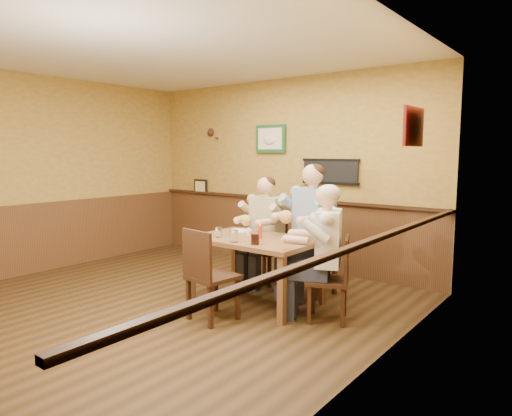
{
  "coord_description": "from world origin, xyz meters",
  "views": [
    {
      "loc": [
        3.93,
        -3.2,
        1.72
      ],
      "look_at": [
        0.83,
        0.78,
        1.1
      ],
      "focal_mm": 32.0,
      "sensor_mm": 36.0,
      "label": 1
    }
  ],
  "objects": [
    {
      "name": "cola_tumbler",
      "position": [
        1.02,
        0.52,
        0.81
      ],
      "size": [
        0.1,
        0.1,
        0.12
      ],
      "primitive_type": "cylinder",
      "rotation": [
        0.0,
        0.0,
        -0.17
      ],
      "color": "black",
      "rests_on": "dining_table"
    },
    {
      "name": "pepper_shaker",
      "position": [
        0.8,
        0.88,
        0.79
      ],
      "size": [
        0.04,
        0.04,
        0.08
      ],
      "primitive_type": "cylinder",
      "rotation": [
        0.0,
        0.0,
        -0.17
      ],
      "color": "black",
      "rests_on": "dining_table"
    },
    {
      "name": "diner_white_elder",
      "position": [
        1.73,
        0.82,
        0.63
      ],
      "size": [
        0.76,
        0.76,
        1.25
      ],
      "primitive_type": null,
      "rotation": [
        0.0,
        0.0,
        -1.16
      ],
      "color": "silver",
      "rests_on": "ground"
    },
    {
      "name": "chair_back_left",
      "position": [
        0.42,
        1.55,
        0.44
      ],
      "size": [
        0.41,
        0.41,
        0.88
      ],
      "primitive_type": null,
      "rotation": [
        0.0,
        0.0,
        -0.0
      ],
      "color": "#3A2112",
      "rests_on": "ground"
    },
    {
      "name": "chair_back_right",
      "position": [
        1.16,
        1.49,
        0.5
      ],
      "size": [
        0.53,
        0.53,
        0.99
      ],
      "primitive_type": null,
      "rotation": [
        0.0,
        0.0,
        -0.16
      ],
      "color": "#3A2112",
      "rests_on": "ground"
    },
    {
      "name": "water_glass_mid",
      "position": [
        0.75,
        0.49,
        0.82
      ],
      "size": [
        0.1,
        0.1,
        0.13
      ],
      "primitive_type": "cylinder",
      "rotation": [
        0.0,
        0.0,
        -0.23
      ],
      "color": "white",
      "rests_on": "dining_table"
    },
    {
      "name": "hot_sauce_bottle",
      "position": [
        0.87,
        0.8,
        0.83
      ],
      "size": [
        0.05,
        0.05,
        0.17
      ],
      "primitive_type": "cylinder",
      "rotation": [
        0.0,
        0.0,
        0.22
      ],
      "color": "red",
      "rests_on": "dining_table"
    },
    {
      "name": "chair_right_end",
      "position": [
        1.73,
        0.82,
        0.44
      ],
      "size": [
        0.53,
        0.53,
        0.88
      ],
      "primitive_type": null,
      "rotation": [
        0.0,
        0.0,
        -1.16
      ],
      "color": "#3A2112",
      "rests_on": "ground"
    },
    {
      "name": "diner_tan_shirt",
      "position": [
        0.42,
        1.55,
        0.63
      ],
      "size": [
        0.58,
        0.58,
        1.26
      ],
      "primitive_type": null,
      "rotation": [
        0.0,
        0.0,
        -0.0
      ],
      "color": "#C7B388",
      "rests_on": "ground"
    },
    {
      "name": "chair_near_side",
      "position": [
        0.79,
        0.12,
        0.48
      ],
      "size": [
        0.5,
        0.5,
        0.95
      ],
      "primitive_type": null,
      "rotation": [
        0.0,
        0.0,
        3.01
      ],
      "color": "#3A2112",
      "rests_on": "ground"
    },
    {
      "name": "water_glass_left",
      "position": [
        0.43,
        0.6,
        0.81
      ],
      "size": [
        0.1,
        0.1,
        0.11
      ],
      "primitive_type": "cylinder",
      "rotation": [
        0.0,
        0.0,
        0.4
      ],
      "color": "white",
      "rests_on": "dining_table"
    },
    {
      "name": "plate_far_left",
      "position": [
        0.37,
        1.07,
        0.76
      ],
      "size": [
        0.34,
        0.34,
        0.02
      ],
      "primitive_type": "cylinder",
      "rotation": [
        0.0,
        0.0,
        0.36
      ],
      "color": "white",
      "rests_on": "dining_table"
    },
    {
      "name": "room",
      "position": [
        0.14,
        0.17,
        1.69
      ],
      "size": [
        5.02,
        5.03,
        2.81
      ],
      "color": "black",
      "rests_on": "ground"
    },
    {
      "name": "plate_far_right",
      "position": [
        1.19,
        0.95,
        0.76
      ],
      "size": [
        0.23,
        0.23,
        0.01
      ],
      "primitive_type": "cylinder",
      "rotation": [
        0.0,
        0.0,
        -0.1
      ],
      "color": "silver",
      "rests_on": "dining_table"
    },
    {
      "name": "dining_table",
      "position": [
        0.78,
        0.83,
        0.66
      ],
      "size": [
        1.4,
        0.9,
        0.75
      ],
      "color": "brown",
      "rests_on": "ground"
    },
    {
      "name": "diner_blue_polo",
      "position": [
        1.16,
        1.49,
        0.71
      ],
      "size": [
        0.75,
        0.75,
        1.42
      ],
      "primitive_type": null,
      "rotation": [
        0.0,
        0.0,
        -0.16
      ],
      "color": "#7994B6",
      "rests_on": "ground"
    },
    {
      "name": "salt_shaker",
      "position": [
        0.6,
        0.93,
        0.79
      ],
      "size": [
        0.04,
        0.04,
        0.08
      ],
      "primitive_type": "cylinder",
      "rotation": [
        0.0,
        0.0,
        0.4
      ],
      "color": "white",
      "rests_on": "dining_table"
    }
  ]
}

